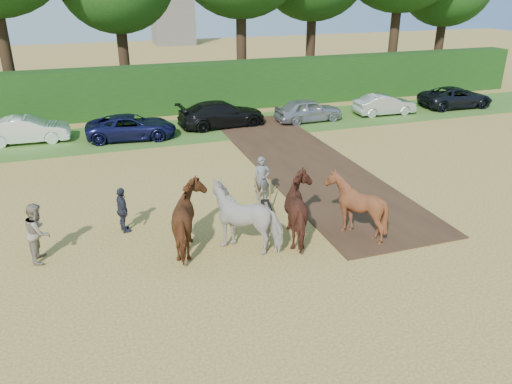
{
  "coord_description": "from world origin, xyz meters",
  "views": [
    {
      "loc": [
        -7.62,
        -13.04,
        7.93
      ],
      "look_at": [
        -2.73,
        1.37,
        1.4
      ],
      "focal_mm": 35.0,
      "sensor_mm": 36.0,
      "label": 1
    }
  ],
  "objects_px": {
    "spectator_far": "(123,210)",
    "plough_team": "(276,212)",
    "spectator_near": "(38,232)",
    "parked_cars": "(233,116)"
  },
  "relations": [
    {
      "from": "spectator_far",
      "to": "plough_team",
      "type": "distance_m",
      "value": 5.14
    },
    {
      "from": "spectator_far",
      "to": "parked_cars",
      "type": "height_order",
      "value": "spectator_far"
    },
    {
      "from": "spectator_near",
      "to": "spectator_far",
      "type": "distance_m",
      "value": 2.76
    },
    {
      "from": "spectator_near",
      "to": "parked_cars",
      "type": "relative_size",
      "value": 0.05
    },
    {
      "from": "spectator_far",
      "to": "plough_team",
      "type": "xyz_separation_m",
      "value": [
        4.63,
        -2.22,
        0.24
      ]
    },
    {
      "from": "plough_team",
      "to": "parked_cars",
      "type": "height_order",
      "value": "plough_team"
    },
    {
      "from": "spectator_far",
      "to": "spectator_near",
      "type": "bearing_deg",
      "value": 100.86
    },
    {
      "from": "spectator_near",
      "to": "plough_team",
      "type": "height_order",
      "value": "plough_team"
    },
    {
      "from": "spectator_near",
      "to": "parked_cars",
      "type": "bearing_deg",
      "value": -31.94
    },
    {
      "from": "spectator_near",
      "to": "spectator_far",
      "type": "relative_size",
      "value": 1.16
    }
  ]
}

